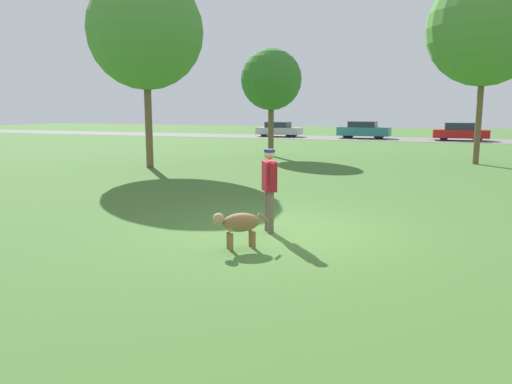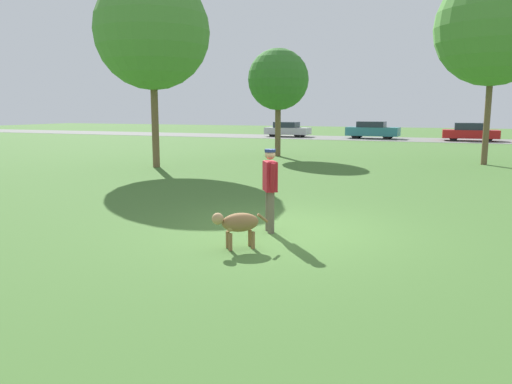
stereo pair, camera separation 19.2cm
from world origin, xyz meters
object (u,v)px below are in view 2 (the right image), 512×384
object	(u,v)px
tree_near_left	(152,32)
tree_far_left	(278,80)
tree_far_right	(494,28)
dog	(238,223)
parked_car_teal	(372,130)
frisbee	(236,218)
parked_car_silver	(287,129)
person	(270,184)
parked_car_red	(470,132)

from	to	relation	value
tree_near_left	tree_far_left	bearing A→B (deg)	65.01
tree_near_left	tree_far_right	xyz separation A→B (m)	(12.81, 6.18, 0.31)
tree_far_right	tree_near_left	bearing A→B (deg)	-154.24
dog	tree_near_left	world-z (taller)	tree_near_left
parked_car_teal	frisbee	bearing A→B (deg)	-83.61
parked_car_silver	tree_near_left	bearing A→B (deg)	-83.64
person	frisbee	bearing A→B (deg)	-160.80
tree_far_right	parked_car_teal	distance (m)	20.24
person	dog	xyz separation A→B (m)	(-0.10, -1.34, -0.52)
parked_car_silver	parked_car_teal	xyz separation A→B (m)	(7.41, -0.08, 0.06)
dog	tree_far_left	distance (m)	17.76
person	parked_car_silver	size ratio (longest dim) A/B	0.42
parked_car_red	dog	bearing A→B (deg)	-99.56
parked_car_silver	parked_car_teal	distance (m)	7.41
parked_car_teal	person	bearing A→B (deg)	-81.76
frisbee	tree_far_right	world-z (taller)	tree_far_right
person	tree_near_left	bearing A→B (deg)	-168.99
parked_car_red	tree_far_right	bearing A→B (deg)	-91.42
tree_far_right	tree_far_left	size ratio (longest dim) A/B	1.52
parked_car_silver	parked_car_teal	bearing A→B (deg)	0.46
tree_near_left	tree_far_right	distance (m)	14.23
dog	frisbee	distance (m)	2.49
dog	parked_car_silver	bearing A→B (deg)	-112.60
person	tree_near_left	world-z (taller)	tree_near_left
dog	parked_car_silver	xyz separation A→B (m)	(-10.46, 34.35, 0.19)
tree_near_left	parked_car_silver	bearing A→B (deg)	95.31
tree_far_right	parked_car_silver	bearing A→B (deg)	129.77
dog	tree_near_left	distance (m)	13.92
tree_near_left	tree_far_left	distance (m)	7.45
person	dog	distance (m)	1.44
person	tree_far_right	size ratio (longest dim) A/B	0.20
person	parked_car_teal	distance (m)	33.09
frisbee	tree_far_right	bearing A→B (deg)	68.11
tree_far_right	parked_car_silver	distance (m)	24.12
frisbee	parked_car_red	distance (m)	32.17
tree_far_right	parked_car_teal	xyz separation A→B (m)	(-7.66, 18.03, -5.09)
person	parked_car_teal	size ratio (longest dim) A/B	0.38
person	parked_car_teal	world-z (taller)	person
frisbee	parked_car_teal	xyz separation A→B (m)	(-2.03, 32.05, 0.69)
frisbee	tree_near_left	xyz separation A→B (m)	(-7.18, 7.84, 5.47)
tree_far_right	frisbee	bearing A→B (deg)	-111.89
tree_far_left	tree_near_left	bearing A→B (deg)	-114.99
tree_near_left	parked_car_silver	distance (m)	24.87
person	parked_car_red	bearing A→B (deg)	139.98
person	tree_near_left	size ratio (longest dim) A/B	0.21
dog	tree_far_left	bearing A→B (deg)	-112.41
frisbee	tree_far_left	distance (m)	15.49
frisbee	parked_car_silver	world-z (taller)	parked_car_silver
dog	tree_far_left	size ratio (longest dim) A/B	0.16
tree_far_right	dog	bearing A→B (deg)	-105.84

